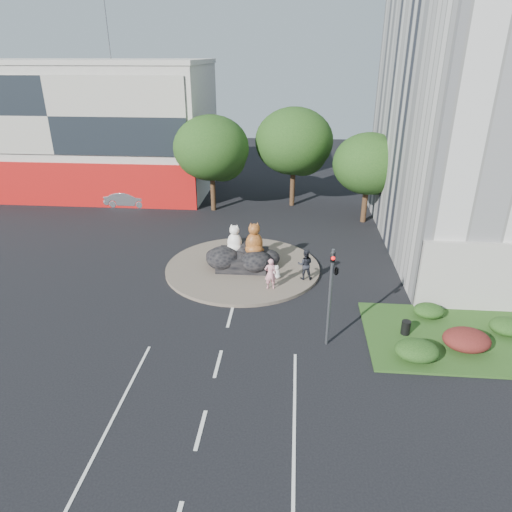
{
  "coord_description": "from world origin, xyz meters",
  "views": [
    {
      "loc": [
        3.19,
        -16.72,
        12.94
      ],
      "look_at": [
        1.07,
        7.68,
        2.0
      ],
      "focal_mm": 32.0,
      "sensor_mm": 36.0,
      "label": 1
    }
  ],
  "objects_px": {
    "cat_white": "(235,238)",
    "kitten_white": "(276,271)",
    "kitten_calico": "(219,265)",
    "pedestrian_pink": "(270,274)",
    "litter_bin": "(406,327)",
    "cat_tabby": "(254,238)",
    "pedestrian_dark": "(305,264)",
    "parked_car": "(128,198)"
  },
  "relations": [
    {
      "from": "kitten_calico",
      "to": "parked_car",
      "type": "relative_size",
      "value": 0.2
    },
    {
      "from": "litter_bin",
      "to": "pedestrian_pink",
      "type": "bearing_deg",
      "value": 149.73
    },
    {
      "from": "cat_tabby",
      "to": "pedestrian_dark",
      "type": "relative_size",
      "value": 1.11
    },
    {
      "from": "cat_tabby",
      "to": "pedestrian_dark",
      "type": "xyz_separation_m",
      "value": [
        3.25,
        -1.54,
        -1.0
      ]
    },
    {
      "from": "kitten_white",
      "to": "litter_bin",
      "type": "height_order",
      "value": "kitten_white"
    },
    {
      "from": "cat_white",
      "to": "pedestrian_pink",
      "type": "bearing_deg",
      "value": -42.27
    },
    {
      "from": "pedestrian_dark",
      "to": "kitten_white",
      "type": "bearing_deg",
      "value": 1.53
    },
    {
      "from": "cat_white",
      "to": "cat_tabby",
      "type": "distance_m",
      "value": 1.33
    },
    {
      "from": "cat_tabby",
      "to": "kitten_calico",
      "type": "relative_size",
      "value": 2.54
    },
    {
      "from": "cat_white",
      "to": "litter_bin",
      "type": "distance_m",
      "value": 12.09
    },
    {
      "from": "cat_white",
      "to": "kitten_white",
      "type": "xyz_separation_m",
      "value": [
        2.82,
        -1.89,
        -1.38
      ]
    },
    {
      "from": "kitten_calico",
      "to": "kitten_white",
      "type": "relative_size",
      "value": 0.94
    },
    {
      "from": "cat_white",
      "to": "cat_tabby",
      "type": "xyz_separation_m",
      "value": [
        1.3,
        -0.27,
        0.14
      ]
    },
    {
      "from": "kitten_white",
      "to": "parked_car",
      "type": "distance_m",
      "value": 20.01
    },
    {
      "from": "cat_white",
      "to": "kitten_white",
      "type": "relative_size",
      "value": 2.07
    },
    {
      "from": "cat_white",
      "to": "litter_bin",
      "type": "xyz_separation_m",
      "value": [
        9.49,
        -7.32,
        -1.55
      ]
    },
    {
      "from": "parked_car",
      "to": "cat_white",
      "type": "bearing_deg",
      "value": -137.38
    },
    {
      "from": "cat_white",
      "to": "kitten_white",
      "type": "distance_m",
      "value": 3.66
    },
    {
      "from": "pedestrian_pink",
      "to": "parked_car",
      "type": "relative_size",
      "value": 0.45
    },
    {
      "from": "cat_white",
      "to": "pedestrian_pink",
      "type": "relative_size",
      "value": 0.97
    },
    {
      "from": "pedestrian_dark",
      "to": "litter_bin",
      "type": "relative_size",
      "value": 2.68
    },
    {
      "from": "kitten_calico",
      "to": "pedestrian_dark",
      "type": "bearing_deg",
      "value": 41.63
    },
    {
      "from": "parked_car",
      "to": "kitten_calico",
      "type": "bearing_deg",
      "value": -142.38
    },
    {
      "from": "parked_car",
      "to": "kitten_white",
      "type": "bearing_deg",
      "value": -135.22
    },
    {
      "from": "cat_tabby",
      "to": "pedestrian_dark",
      "type": "bearing_deg",
      "value": -42.22
    },
    {
      "from": "kitten_calico",
      "to": "litter_bin",
      "type": "height_order",
      "value": "kitten_calico"
    },
    {
      "from": "cat_white",
      "to": "litter_bin",
      "type": "height_order",
      "value": "cat_white"
    },
    {
      "from": "pedestrian_dark",
      "to": "parked_car",
      "type": "height_order",
      "value": "pedestrian_dark"
    },
    {
      "from": "kitten_calico",
      "to": "parked_car",
      "type": "distance_m",
      "value": 17.11
    },
    {
      "from": "parked_car",
      "to": "pedestrian_pink",
      "type": "bearing_deg",
      "value": -138.47
    },
    {
      "from": "cat_white",
      "to": "pedestrian_dark",
      "type": "bearing_deg",
      "value": -11.73
    },
    {
      "from": "kitten_white",
      "to": "parked_car",
      "type": "xyz_separation_m",
      "value": [
        -14.26,
        14.04,
        0.05
      ]
    },
    {
      "from": "kitten_white",
      "to": "pedestrian_pink",
      "type": "bearing_deg",
      "value": -122.18
    },
    {
      "from": "cat_white",
      "to": "cat_tabby",
      "type": "height_order",
      "value": "cat_tabby"
    },
    {
      "from": "cat_tabby",
      "to": "kitten_white",
      "type": "relative_size",
      "value": 2.38
    },
    {
      "from": "kitten_calico",
      "to": "pedestrian_pink",
      "type": "distance_m",
      "value": 3.94
    },
    {
      "from": "pedestrian_dark",
      "to": "cat_tabby",
      "type": "bearing_deg",
      "value": -26.3
    },
    {
      "from": "kitten_white",
      "to": "litter_bin",
      "type": "bearing_deg",
      "value": -59.1
    },
    {
      "from": "cat_white",
      "to": "kitten_calico",
      "type": "height_order",
      "value": "cat_white"
    },
    {
      "from": "kitten_white",
      "to": "pedestrian_dark",
      "type": "bearing_deg",
      "value": -17.42
    },
    {
      "from": "cat_tabby",
      "to": "litter_bin",
      "type": "xyz_separation_m",
      "value": [
        8.2,
        -7.05,
        -1.69
      ]
    },
    {
      "from": "cat_white",
      "to": "kitten_calico",
      "type": "bearing_deg",
      "value": -113.53
    }
  ]
}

